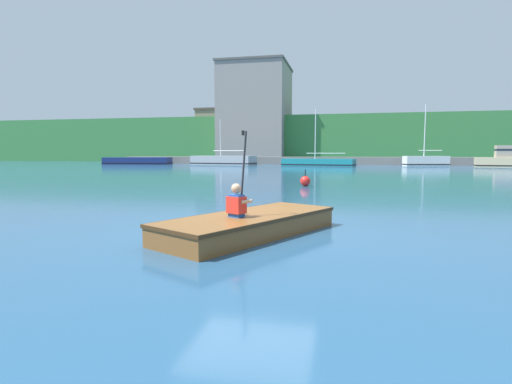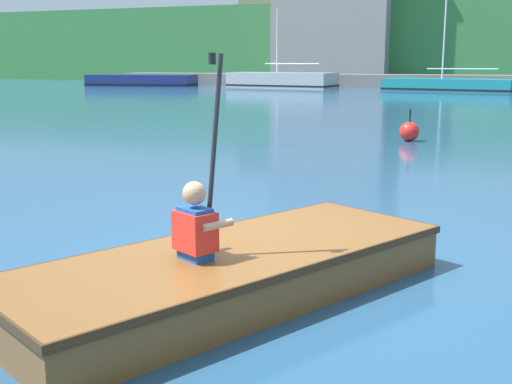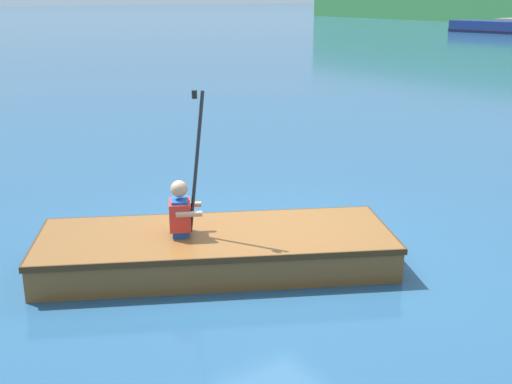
# 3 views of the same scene
# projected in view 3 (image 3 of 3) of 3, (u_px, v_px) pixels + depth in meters

# --- Properties ---
(ground_plane) EXTENTS (300.00, 300.00, 0.00)m
(ground_plane) POSITION_uv_depth(u_px,v_px,m) (268.00, 245.00, 7.18)
(ground_plane) COLOR navy
(moored_boat_dock_center_far) EXTENTS (8.30, 3.70, 0.83)m
(moored_boat_dock_center_far) POSITION_uv_depth(u_px,v_px,m) (508.00, 28.00, 45.35)
(moored_boat_dock_center_far) COLOR navy
(moored_boat_dock_center_far) RESTS_ON ground
(rowboat_foreground) EXTENTS (2.82, 3.79, 0.36)m
(rowboat_foreground) POSITION_uv_depth(u_px,v_px,m) (221.00, 247.00, 6.58)
(rowboat_foreground) COLOR brown
(rowboat_foreground) RESTS_ON ground
(person_paddler) EXTENTS (0.44, 0.44, 1.46)m
(person_paddler) POSITION_uv_depth(u_px,v_px,m) (181.00, 209.00, 6.41)
(person_paddler) COLOR #1E4CA5
(person_paddler) RESTS_ON rowboat_foreground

